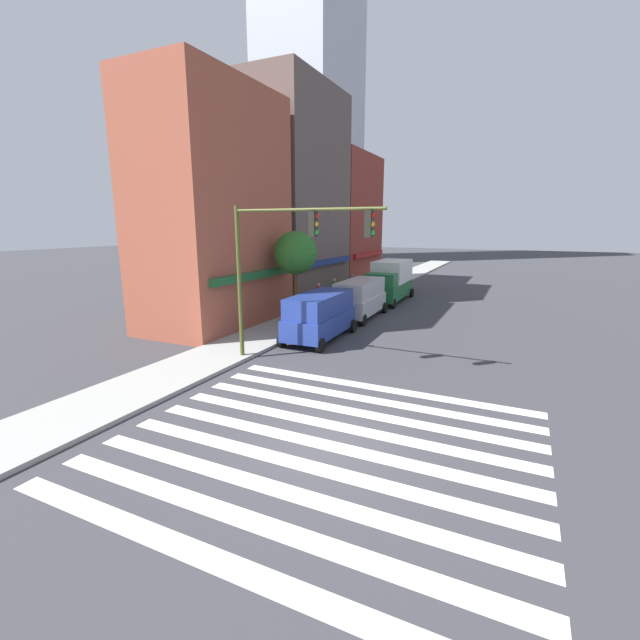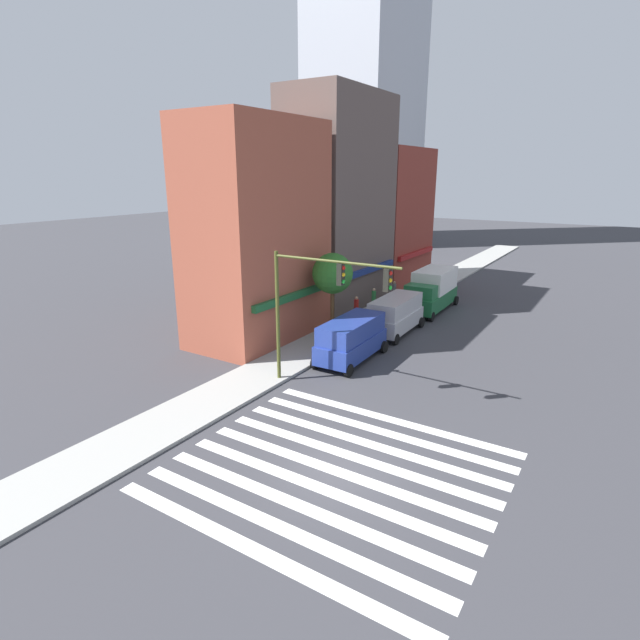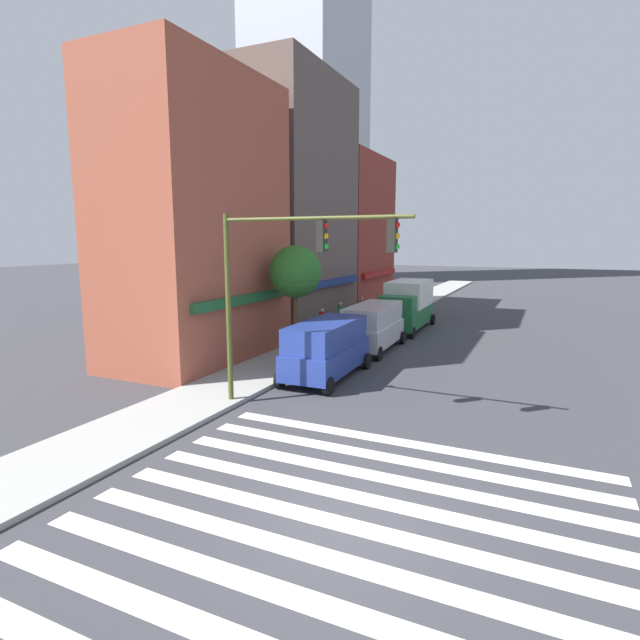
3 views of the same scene
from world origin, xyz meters
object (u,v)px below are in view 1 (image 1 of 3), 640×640
object	(u,v)px
box_truck_green	(390,280)
van_blue	(320,314)
van_silver	(360,297)
pedestrian_red_jacket	(319,296)
fire_hydrant	(287,326)
pedestrian_grey_coat	(353,285)
traffic_signal	(287,250)
street_tree	(295,253)
pedestrian_green_top	(334,290)

from	to	relation	value
box_truck_green	van_blue	bearing A→B (deg)	178.30
van_blue	van_silver	bearing A→B (deg)	-1.56
pedestrian_red_jacket	fire_hydrant	size ratio (longest dim) A/B	2.10
pedestrian_red_jacket	pedestrian_grey_coat	size ratio (longest dim) A/B	1.00
traffic_signal	van_blue	bearing A→B (deg)	8.12
van_blue	street_tree	world-z (taller)	street_tree
traffic_signal	van_blue	xyz separation A→B (m)	(4.31, 0.62, -3.45)
traffic_signal	pedestrian_green_top	bearing A→B (deg)	15.81
pedestrian_green_top	street_tree	distance (m)	7.21
box_truck_green	van_silver	bearing A→B (deg)	178.30
traffic_signal	box_truck_green	bearing A→B (deg)	2.11
fire_hydrant	van_silver	bearing A→B (deg)	-15.27
van_silver	van_blue	bearing A→B (deg)	178.31
box_truck_green	street_tree	bearing A→B (deg)	162.22
van_blue	pedestrian_red_jacket	bearing A→B (deg)	24.59
pedestrian_green_top	fire_hydrant	distance (m)	9.72
pedestrian_green_top	pedestrian_red_jacket	xyz separation A→B (m)	(-2.89, -0.12, 0.00)
van_silver	street_tree	world-z (taller)	street_tree
van_blue	street_tree	size ratio (longest dim) A/B	0.97
van_silver	traffic_signal	bearing A→B (deg)	-178.21
street_tree	pedestrian_green_top	bearing A→B (deg)	3.52
street_tree	fire_hydrant	bearing A→B (deg)	-160.24
pedestrian_red_jacket	pedestrian_grey_coat	xyz separation A→B (m)	(5.92, -0.13, 0.00)
pedestrian_red_jacket	fire_hydrant	bearing A→B (deg)	65.64
pedestrian_red_jacket	street_tree	bearing A→B (deg)	58.44
van_blue	pedestrian_grey_coat	distance (m)	12.56
fire_hydrant	pedestrian_green_top	bearing A→B (deg)	8.89
fire_hydrant	box_truck_green	bearing A→B (deg)	-7.58
traffic_signal	pedestrian_red_jacket	world-z (taller)	traffic_signal
van_silver	box_truck_green	world-z (taller)	box_truck_green
pedestrian_green_top	street_tree	world-z (taller)	street_tree
fire_hydrant	pedestrian_red_jacket	bearing A→B (deg)	11.67
pedestrian_green_top	pedestrian_grey_coat	distance (m)	3.04
traffic_signal	street_tree	xyz separation A→B (m)	(6.95, 3.42, -0.63)
van_blue	pedestrian_red_jacket	distance (m)	7.00
pedestrian_grey_coat	van_blue	bearing A→B (deg)	-164.03
traffic_signal	pedestrian_red_jacket	distance (m)	11.80
traffic_signal	fire_hydrant	world-z (taller)	traffic_signal
traffic_signal	pedestrian_grey_coat	world-z (taller)	traffic_signal
van_silver	fire_hydrant	xyz separation A→B (m)	(-6.23, 1.70, -0.67)
fire_hydrant	pedestrian_grey_coat	bearing A→B (deg)	5.68
van_blue	van_silver	xyz separation A→B (m)	(5.80, 0.00, 0.00)
pedestrian_red_jacket	fire_hydrant	distance (m)	6.86
pedestrian_grey_coat	pedestrian_green_top	bearing A→B (deg)	177.68
traffic_signal	van_blue	world-z (taller)	traffic_signal
pedestrian_red_jacket	street_tree	xyz separation A→B (m)	(-3.65, -0.28, 3.03)
van_silver	pedestrian_grey_coat	distance (m)	7.05
box_truck_green	street_tree	size ratio (longest dim) A/B	1.20
van_silver	pedestrian_grey_coat	xyz separation A→B (m)	(6.40, 2.95, -0.21)
van_blue	box_truck_green	bearing A→B (deg)	-1.56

